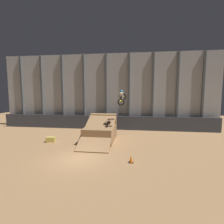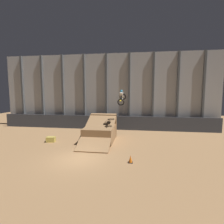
# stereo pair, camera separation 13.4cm
# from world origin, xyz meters

# --- Properties ---
(ground_plane) EXTENTS (60.00, 60.00, 0.00)m
(ground_plane) POSITION_xyz_m (0.00, 0.00, 0.00)
(ground_plane) COLOR #9E754C
(arena_back_wall) EXTENTS (32.00, 0.40, 10.96)m
(arena_back_wall) POSITION_xyz_m (0.00, 12.72, 5.48)
(arena_back_wall) COLOR #ADB2B7
(arena_back_wall) RESTS_ON ground_plane
(lower_barrier) EXTENTS (31.36, 0.20, 1.98)m
(lower_barrier) POSITION_xyz_m (0.00, 11.50, 0.99)
(lower_barrier) COLOR #383D47
(lower_barrier) RESTS_ON ground_plane
(dirt_ramp) EXTENTS (3.13, 6.19, 2.89)m
(dirt_ramp) POSITION_xyz_m (0.59, 5.67, 0.96)
(dirt_ramp) COLOR #966F48
(dirt_ramp) RESTS_ON ground_plane
(rider_bike_solo) EXTENTS (0.84, 1.88, 1.67)m
(rider_bike_solo) POSITION_xyz_m (2.96, 5.44, 4.79)
(rider_bike_solo) COLOR black
(traffic_cone_near_ramp) EXTENTS (0.36, 0.36, 0.58)m
(traffic_cone_near_ramp) POSITION_xyz_m (4.17, -0.15, 0.28)
(traffic_cone_near_ramp) COLOR black
(traffic_cone_near_ramp) RESTS_ON ground_plane
(hay_bale_trackside) EXTENTS (0.98, 0.73, 0.57)m
(hay_bale_trackside) POSITION_xyz_m (-4.57, 4.22, 0.28)
(hay_bale_trackside) COLOR #CCB751
(hay_bale_trackside) RESTS_ON ground_plane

